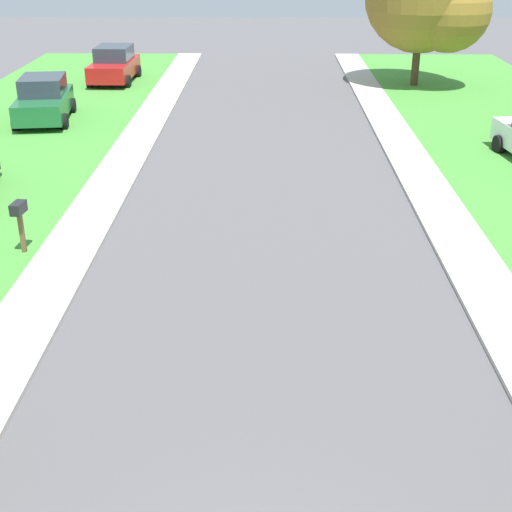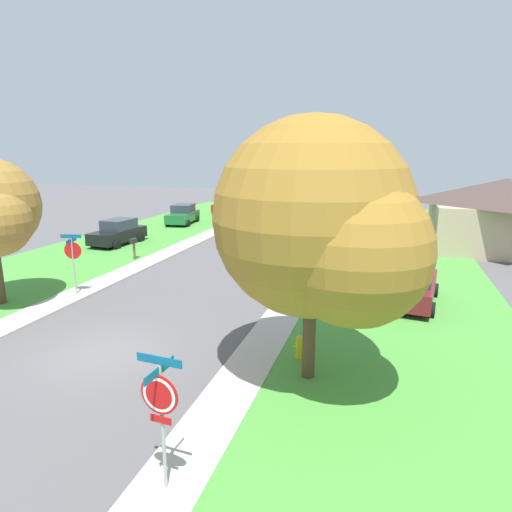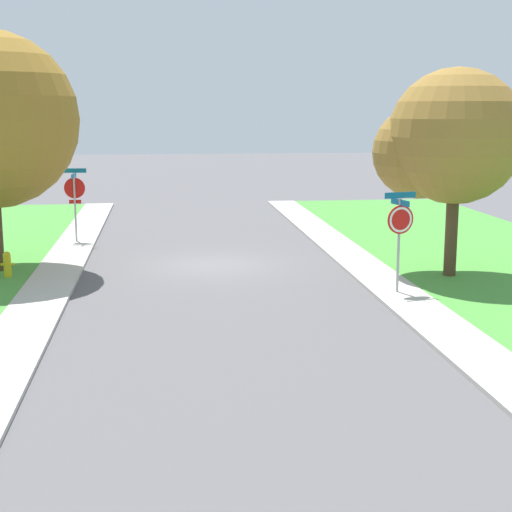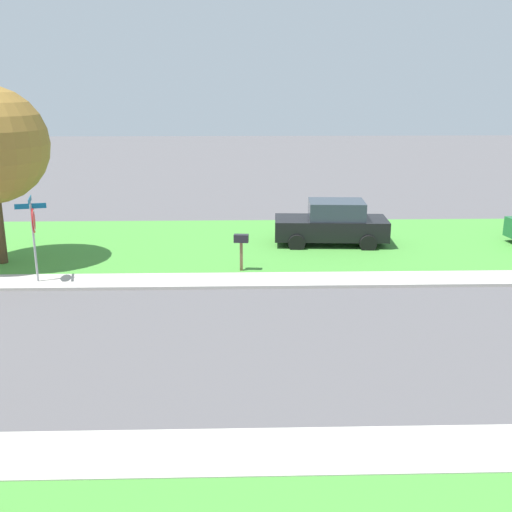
{
  "view_description": "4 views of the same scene",
  "coord_description": "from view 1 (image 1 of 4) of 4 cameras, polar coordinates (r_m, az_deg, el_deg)",
  "views": [
    {
      "loc": [
        -0.0,
        -4.41,
        7.05
      ],
      "look_at": [
        -0.21,
        7.92,
        1.4
      ],
      "focal_mm": 50.59,
      "sensor_mm": 36.0,
      "label": 1
    },
    {
      "loc": [
        8.35,
        -10.84,
        6.26
      ],
      "look_at": [
        2.48,
        8.53,
        1.4
      ],
      "focal_mm": 30.71,
      "sensor_mm": 36.0,
      "label": 2
    },
    {
      "loc": [
        1.53,
        24.1,
        4.95
      ],
      "look_at": [
        -0.71,
        5.81,
        1.4
      ],
      "focal_mm": 54.32,
      "sensor_mm": 36.0,
      "label": 3
    },
    {
      "loc": [
        13.74,
        10.92,
        6.11
      ],
      "look_at": [
        -2.8,
        11.37,
        1.4
      ],
      "focal_mm": 42.82,
      "sensor_mm": 36.0,
      "label": 4
    }
  ],
  "objects": [
    {
      "name": "mailbox",
      "position": [
        17.48,
        -18.2,
        3.11
      ],
      "size": [
        0.29,
        0.5,
        1.31
      ],
      "color": "brown",
      "rests_on": "ground"
    },
    {
      "name": "car_green_driveway_right",
      "position": [
        29.99,
        -16.43,
        11.75
      ],
      "size": [
        2.47,
        4.5,
        1.76
      ],
      "color": "#1E6033",
      "rests_on": "ground"
    },
    {
      "name": "sidewalk_west",
      "position": [
        18.45,
        -13.88,
        1.56
      ],
      "size": [
        1.4,
        56.0,
        0.1
      ],
      "primitive_type": "cube",
      "color": "#B7B2A8",
      "rests_on": "ground"
    },
    {
      "name": "sidewalk_east",
      "position": [
        18.45,
        15.64,
        1.36
      ],
      "size": [
        1.4,
        56.0,
        0.1
      ],
      "primitive_type": "cube",
      "color": "#B7B2A8",
      "rests_on": "ground"
    },
    {
      "name": "car_red_far_down_street",
      "position": [
        37.16,
        -11.14,
        14.61
      ],
      "size": [
        2.1,
        4.33,
        1.76
      ],
      "color": "red",
      "rests_on": "ground"
    }
  ]
}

